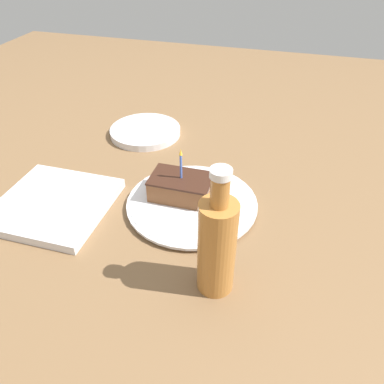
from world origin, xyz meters
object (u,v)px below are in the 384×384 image
(bottle, at_px, (217,244))
(cake_slice, at_px, (181,187))
(fork, at_px, (212,196))
(marble_board, at_px, (54,204))
(plate, at_px, (192,203))
(side_plate, at_px, (145,131))

(bottle, bearing_deg, cake_slice, 31.00)
(fork, relative_size, bottle, 0.82)
(marble_board, bearing_deg, plate, -73.37)
(marble_board, bearing_deg, side_plate, -10.58)
(cake_slice, height_order, fork, cake_slice)
(bottle, bearing_deg, plate, 26.36)
(side_plate, bearing_deg, marble_board, 169.42)
(side_plate, height_order, marble_board, same)
(plate, height_order, marble_board, marble_board)
(cake_slice, bearing_deg, fork, -77.07)
(plate, bearing_deg, bottle, -153.64)
(cake_slice, distance_m, marble_board, 0.28)
(plate, relative_size, bottle, 1.18)
(side_plate, bearing_deg, bottle, -146.33)
(plate, relative_size, cake_slice, 2.14)
(plate, relative_size, fork, 1.45)
(cake_slice, height_order, side_plate, cake_slice)
(plate, height_order, cake_slice, cake_slice)
(plate, bearing_deg, side_plate, 38.13)
(plate, xyz_separation_m, marble_board, (-0.09, 0.29, 0.00))
(fork, distance_m, bottle, 0.24)
(plate, bearing_deg, cake_slice, 67.70)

